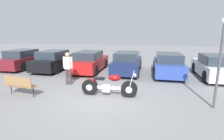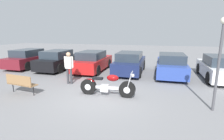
{
  "view_description": "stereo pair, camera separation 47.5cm",
  "coord_description": "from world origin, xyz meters",
  "px_view_note": "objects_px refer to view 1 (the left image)",
  "views": [
    {
      "loc": [
        1.86,
        -6.67,
        2.73
      ],
      "look_at": [
        0.07,
        1.71,
        0.85
      ],
      "focal_mm": 28.0,
      "sensor_mm": 36.0,
      "label": 1
    },
    {
      "loc": [
        2.32,
        -6.55,
        2.73
      ],
      "look_at": [
        0.07,
        1.71,
        0.85
      ],
      "focal_mm": 28.0,
      "sensor_mm": 36.0,
      "label": 2
    }
  ],
  "objects_px": {
    "parked_car_navy": "(127,63)",
    "parked_car_black": "(55,61)",
    "parked_car_blue": "(168,65)",
    "parked_car_white": "(214,67)",
    "motorcycle": "(109,86)",
    "park_bench": "(20,84)",
    "parked_car_red": "(90,62)",
    "lamp_post": "(221,53)",
    "parked_car_maroon": "(24,59)",
    "person_standing": "(68,66)"
  },
  "relations": [
    {
      "from": "parked_car_blue",
      "to": "park_bench",
      "type": "distance_m",
      "value": 8.47
    },
    {
      "from": "parked_car_blue",
      "to": "park_bench",
      "type": "bearing_deg",
      "value": -141.18
    },
    {
      "from": "motorcycle",
      "to": "parked_car_black",
      "type": "relative_size",
      "value": 0.6
    },
    {
      "from": "parked_car_red",
      "to": "parked_car_black",
      "type": "bearing_deg",
      "value": -177.82
    },
    {
      "from": "parked_car_black",
      "to": "parked_car_navy",
      "type": "distance_m",
      "value": 5.29
    },
    {
      "from": "parked_car_blue",
      "to": "parked_car_white",
      "type": "distance_m",
      "value": 2.65
    },
    {
      "from": "parked_car_black",
      "to": "parked_car_navy",
      "type": "height_order",
      "value": "same"
    },
    {
      "from": "parked_car_black",
      "to": "parked_car_white",
      "type": "height_order",
      "value": "same"
    },
    {
      "from": "motorcycle",
      "to": "parked_car_red",
      "type": "bearing_deg",
      "value": 118.31
    },
    {
      "from": "parked_car_maroon",
      "to": "park_bench",
      "type": "xyz_separation_m",
      "value": [
        3.97,
        -5.3,
        -0.13
      ]
    },
    {
      "from": "parked_car_white",
      "to": "person_standing",
      "type": "relative_size",
      "value": 2.4
    },
    {
      "from": "person_standing",
      "to": "parked_car_navy",
      "type": "bearing_deg",
      "value": 52.18
    },
    {
      "from": "parked_car_maroon",
      "to": "parked_car_black",
      "type": "distance_m",
      "value": 2.64
    },
    {
      "from": "parked_car_navy",
      "to": "motorcycle",
      "type": "bearing_deg",
      "value": -92.86
    },
    {
      "from": "parked_car_maroon",
      "to": "parked_car_navy",
      "type": "height_order",
      "value": "same"
    },
    {
      "from": "parked_car_maroon",
      "to": "parked_car_blue",
      "type": "height_order",
      "value": "same"
    },
    {
      "from": "parked_car_black",
      "to": "lamp_post",
      "type": "xyz_separation_m",
      "value": [
        9.1,
        -4.82,
        1.35
      ]
    },
    {
      "from": "lamp_post",
      "to": "parked_car_maroon",
      "type": "bearing_deg",
      "value": 157.33
    },
    {
      "from": "parked_car_red",
      "to": "person_standing",
      "type": "height_order",
      "value": "person_standing"
    },
    {
      "from": "motorcycle",
      "to": "park_bench",
      "type": "relative_size",
      "value": 1.62
    },
    {
      "from": "parked_car_navy",
      "to": "person_standing",
      "type": "relative_size",
      "value": 2.4
    },
    {
      "from": "parked_car_blue",
      "to": "person_standing",
      "type": "distance_m",
      "value": 6.26
    },
    {
      "from": "parked_car_navy",
      "to": "parked_car_black",
      "type": "bearing_deg",
      "value": -177.57
    },
    {
      "from": "motorcycle",
      "to": "park_bench",
      "type": "distance_m",
      "value": 3.82
    },
    {
      "from": "parked_car_black",
      "to": "parked_car_red",
      "type": "height_order",
      "value": "same"
    },
    {
      "from": "parked_car_black",
      "to": "person_standing",
      "type": "distance_m",
      "value": 4.16
    },
    {
      "from": "parked_car_black",
      "to": "parked_car_red",
      "type": "distance_m",
      "value": 2.64
    },
    {
      "from": "park_bench",
      "to": "person_standing",
      "type": "bearing_deg",
      "value": 57.24
    },
    {
      "from": "lamp_post",
      "to": "person_standing",
      "type": "relative_size",
      "value": 1.88
    },
    {
      "from": "park_bench",
      "to": "person_standing",
      "type": "relative_size",
      "value": 0.88
    },
    {
      "from": "parked_car_maroon",
      "to": "parked_car_blue",
      "type": "xyz_separation_m",
      "value": [
        10.56,
        0.01,
        0.0
      ]
    },
    {
      "from": "parked_car_white",
      "to": "park_bench",
      "type": "distance_m",
      "value": 10.54
    },
    {
      "from": "motorcycle",
      "to": "person_standing",
      "type": "xyz_separation_m",
      "value": [
        -2.43,
        1.17,
        0.57
      ]
    },
    {
      "from": "parked_car_blue",
      "to": "parked_car_white",
      "type": "relative_size",
      "value": 1.0
    },
    {
      "from": "parked_car_red",
      "to": "parked_car_white",
      "type": "height_order",
      "value": "same"
    },
    {
      "from": "park_bench",
      "to": "lamp_post",
      "type": "relative_size",
      "value": 0.47
    },
    {
      "from": "parked_car_red",
      "to": "parked_car_white",
      "type": "relative_size",
      "value": 1.0
    },
    {
      "from": "parked_car_red",
      "to": "person_standing",
      "type": "xyz_separation_m",
      "value": [
        -0.02,
        -3.31,
        0.34
      ]
    },
    {
      "from": "parked_car_navy",
      "to": "parked_car_white",
      "type": "relative_size",
      "value": 1.0
    },
    {
      "from": "parked_car_blue",
      "to": "person_standing",
      "type": "bearing_deg",
      "value": -148.1
    },
    {
      "from": "parked_car_blue",
      "to": "motorcycle",
      "type": "bearing_deg",
      "value": -122.72
    },
    {
      "from": "lamp_post",
      "to": "parked_car_navy",
      "type": "bearing_deg",
      "value": 127.16
    },
    {
      "from": "parked_car_navy",
      "to": "park_bench",
      "type": "height_order",
      "value": "parked_car_navy"
    },
    {
      "from": "parked_car_white",
      "to": "person_standing",
      "type": "xyz_separation_m",
      "value": [
        -7.95,
        -3.07,
        0.34
      ]
    },
    {
      "from": "parked_car_navy",
      "to": "parked_car_blue",
      "type": "xyz_separation_m",
      "value": [
        2.64,
        -0.13,
        0.0
      ]
    },
    {
      "from": "parked_car_black",
      "to": "park_bench",
      "type": "xyz_separation_m",
      "value": [
        1.33,
        -5.21,
        -0.13
      ]
    },
    {
      "from": "parked_car_black",
      "to": "lamp_post",
      "type": "bearing_deg",
      "value": -27.88
    },
    {
      "from": "parked_car_maroon",
      "to": "parked_car_black",
      "type": "relative_size",
      "value": 1.0
    },
    {
      "from": "parked_car_blue",
      "to": "park_bench",
      "type": "relative_size",
      "value": 2.72
    },
    {
      "from": "parked_car_maroon",
      "to": "motorcycle",
      "type": "bearing_deg",
      "value": -30.13
    }
  ]
}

